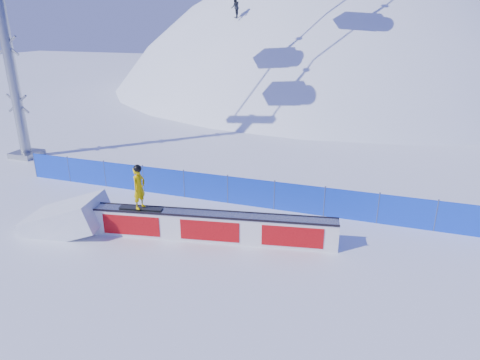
% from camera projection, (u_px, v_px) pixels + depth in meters
% --- Properties ---
extents(ground, '(160.00, 160.00, 0.00)m').
position_uv_depth(ground, '(209.00, 260.00, 13.70)').
color(ground, white).
rests_on(ground, ground).
extents(snow_hill, '(64.00, 64.00, 64.00)m').
position_uv_depth(snow_hill, '(333.00, 221.00, 57.27)').
color(snow_hill, white).
rests_on(snow_hill, ground).
extents(safety_fence, '(22.05, 0.05, 1.30)m').
position_uv_depth(safety_fence, '(251.00, 193.00, 17.48)').
color(safety_fence, blue).
rests_on(safety_fence, ground).
extents(rail_box, '(8.60, 2.09, 1.04)m').
position_uv_depth(rail_box, '(211.00, 227.00, 14.78)').
color(rail_box, white).
rests_on(rail_box, ground).
extents(snow_ramp, '(3.19, 2.30, 1.82)m').
position_uv_depth(snow_ramp, '(68.00, 229.00, 15.73)').
color(snow_ramp, white).
rests_on(snow_ramp, ground).
extents(snowboarder, '(1.57, 0.59, 1.61)m').
position_uv_depth(snowboarder, '(139.00, 187.00, 14.68)').
color(snowboarder, black).
rests_on(snowboarder, rail_box).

